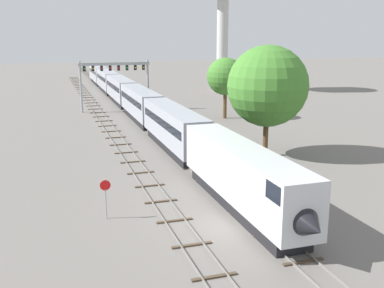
{
  "coord_description": "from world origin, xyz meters",
  "views": [
    {
      "loc": [
        -11.41,
        -26.71,
        12.81
      ],
      "look_at": [
        1.0,
        12.0,
        3.0
      ],
      "focal_mm": 42.31,
      "sensor_mm": 36.0,
      "label": 1
    }
  ],
  "objects_px": {
    "stop_sign": "(106,194)",
    "trackside_tree_left": "(225,77)",
    "signal_gantry": "(115,74)",
    "trackside_tree_mid": "(268,86)",
    "passenger_train": "(129,96)"
  },
  "relations": [
    {
      "from": "trackside_tree_left",
      "to": "signal_gantry",
      "type": "bearing_deg",
      "value": 140.69
    },
    {
      "from": "signal_gantry",
      "to": "stop_sign",
      "type": "bearing_deg",
      "value": -99.28
    },
    {
      "from": "stop_sign",
      "to": "trackside_tree_left",
      "type": "height_order",
      "value": "trackside_tree_left"
    },
    {
      "from": "passenger_train",
      "to": "trackside_tree_left",
      "type": "xyz_separation_m",
      "value": [
        13.06,
        -12.1,
        3.94
      ]
    },
    {
      "from": "trackside_tree_left",
      "to": "trackside_tree_mid",
      "type": "distance_m",
      "value": 23.03
    },
    {
      "from": "signal_gantry",
      "to": "trackside_tree_mid",
      "type": "distance_m",
      "value": 36.83
    },
    {
      "from": "passenger_train",
      "to": "trackside_tree_mid",
      "type": "relative_size",
      "value": 9.66
    },
    {
      "from": "trackside_tree_left",
      "to": "trackside_tree_mid",
      "type": "relative_size",
      "value": 0.8
    },
    {
      "from": "signal_gantry",
      "to": "trackside_tree_mid",
      "type": "xyz_separation_m",
      "value": [
        10.99,
        -35.13,
        1.15
      ]
    },
    {
      "from": "passenger_train",
      "to": "stop_sign",
      "type": "distance_m",
      "value": 48.03
    },
    {
      "from": "passenger_train",
      "to": "trackside_tree_mid",
      "type": "height_order",
      "value": "trackside_tree_mid"
    },
    {
      "from": "signal_gantry",
      "to": "passenger_train",
      "type": "bearing_deg",
      "value": -10.98
    },
    {
      "from": "trackside_tree_left",
      "to": "trackside_tree_mid",
      "type": "bearing_deg",
      "value": -100.82
    },
    {
      "from": "trackside_tree_mid",
      "to": "trackside_tree_left",
      "type": "bearing_deg",
      "value": 79.18
    },
    {
      "from": "stop_sign",
      "to": "trackside_tree_mid",
      "type": "height_order",
      "value": "trackside_tree_mid"
    }
  ]
}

